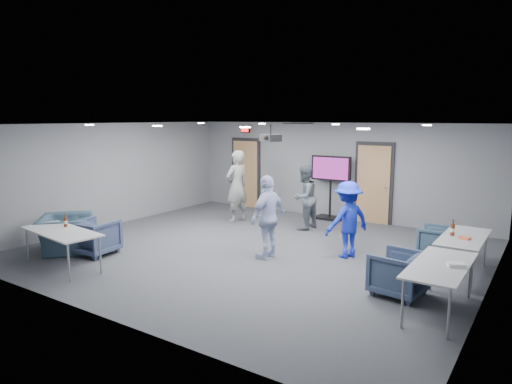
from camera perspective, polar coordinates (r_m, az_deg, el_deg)
The scene contains 28 objects.
floor at distance 9.95m, azimuth -0.08°, elevation -7.29°, with size 9.00×9.00×0.00m, color #35373D.
ceiling at distance 9.53m, azimuth -0.09°, elevation 8.46°, with size 9.00×9.00×0.00m, color silver.
wall_back at distance 13.14m, azimuth 9.65°, elevation 2.66°, with size 9.00×0.02×2.70m, color slate.
wall_front at distance 6.76m, azimuth -19.30°, elevation -3.99°, with size 9.00×0.02×2.70m, color slate.
wall_left at distance 12.69m, azimuth -17.27°, elevation 2.14°, with size 0.02×8.00×2.70m, color slate.
wall_right at distance 8.11m, azimuth 27.44°, elevation -2.36°, with size 0.02×8.00×2.70m, color slate.
door_left at distance 14.60m, azimuth -1.28°, elevation 2.33°, with size 1.06×0.17×2.24m.
door_right at distance 12.69m, azimuth 14.48°, elevation 0.98°, with size 1.06×0.17×2.24m.
exit_sign at distance 14.48m, azimuth -1.34°, elevation 7.76°, with size 0.32×0.08×0.16m.
hvac_diffuser at distance 12.19m, azimuth 5.32°, elevation 8.54°, with size 0.60×0.60×0.03m, color black.
downlights at distance 9.53m, azimuth -0.09°, elevation 8.37°, with size 6.18×3.78×0.02m.
person_a at distance 12.49m, azimuth -2.41°, elevation 0.73°, with size 0.71×0.47×1.96m, color gray.
person_b at distance 11.67m, azimuth 6.04°, elevation -0.67°, with size 0.81×0.63×1.66m, color slate.
person_c at distance 9.23m, azimuth 1.52°, elevation -3.14°, with size 1.00×0.42×1.71m, color #B1BDE3.
person_d at distance 9.48m, azimuth 11.37°, elevation -3.40°, with size 1.02×0.58×1.57m, color #1D2FBD.
chair_right_a at distance 10.17m, azimuth 21.63°, elevation -5.76°, with size 0.67×0.69×0.63m, color #3B5166.
chair_right_b at distance 7.80m, azimuth 17.35°, elevation -9.68°, with size 0.77×0.79×0.72m, color #3B4966.
chair_front_a at distance 10.15m, azimuth -19.45°, elevation -5.32°, with size 0.80×0.82×0.74m, color #394564.
chair_front_b at distance 10.64m, azimuth -22.69°, elevation -4.82°, with size 1.16×1.02×0.76m, color #334858.
table_right_a at distance 9.05m, azimuth 24.52°, elevation -5.35°, with size 0.72×1.72×0.73m.
table_right_b at distance 7.25m, azimuth 22.05°, elevation -8.72°, with size 0.75×1.80×0.73m.
table_front_left at distance 9.40m, azimuth -23.18°, elevation -4.72°, with size 1.91×0.99×0.73m.
bottle_front at distance 9.66m, azimuth -22.72°, elevation -3.47°, with size 0.07×0.07×0.26m.
bottle_right at distance 8.99m, azimuth 23.37°, elevation -4.34°, with size 0.08×0.08×0.30m.
snack_box at distance 8.84m, azimuth 24.63°, elevation -5.25°, with size 0.18×0.12×0.04m, color #E26038.
wrapper at distance 7.21m, azimuth 23.79°, elevation -8.32°, with size 0.24×0.16×0.05m, color silver.
tv_stand at distance 12.93m, azimuth 9.30°, elevation 1.06°, with size 1.16×0.55×1.79m.
projector at distance 10.03m, azimuth 1.82°, elevation 6.80°, with size 0.48×0.44×0.37m.
Camera 1 is at (5.29, -7.93, 2.84)m, focal length 32.00 mm.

